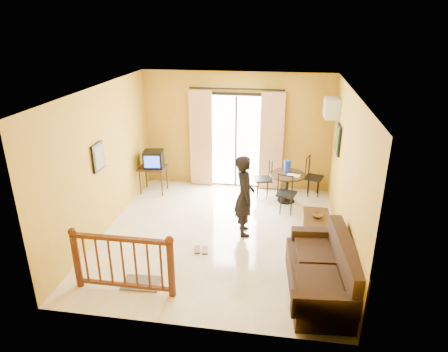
% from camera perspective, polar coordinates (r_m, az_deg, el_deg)
% --- Properties ---
extents(ground, '(5.00, 5.00, 0.00)m').
position_cam_1_polar(ground, '(7.85, -0.69, -8.38)').
color(ground, beige).
rests_on(ground, ground).
extents(room_shell, '(5.00, 5.00, 5.00)m').
position_cam_1_polar(room_shell, '(7.15, -0.75, 3.50)').
color(room_shell, white).
rests_on(room_shell, ground).
extents(balcony_door, '(2.25, 0.14, 2.46)m').
position_cam_1_polar(balcony_door, '(9.60, 1.71, 5.09)').
color(balcony_door, black).
rests_on(balcony_door, ground).
extents(tv_table, '(0.64, 0.53, 0.63)m').
position_cam_1_polar(tv_table, '(9.64, -10.10, 0.85)').
color(tv_table, black).
rests_on(tv_table, ground).
extents(television, '(0.50, 0.46, 0.40)m').
position_cam_1_polar(television, '(9.53, -10.05, 2.40)').
color(television, black).
rests_on(television, tv_table).
extents(picture_left, '(0.05, 0.42, 0.52)m').
position_cam_1_polar(picture_left, '(7.70, -17.52, 2.60)').
color(picture_left, black).
rests_on(picture_left, room_shell).
extents(dining_table, '(0.80, 0.80, 0.67)m').
position_cam_1_polar(dining_table, '(9.11, 9.00, -0.55)').
color(dining_table, black).
rests_on(dining_table, ground).
extents(water_jug, '(0.15, 0.15, 0.28)m').
position_cam_1_polar(water_jug, '(9.11, 9.03, 1.39)').
color(water_jug, '#1431BB').
rests_on(water_jug, dining_table).
extents(serving_tray, '(0.32, 0.24, 0.02)m').
position_cam_1_polar(serving_tray, '(8.96, 9.90, 0.07)').
color(serving_tray, beige).
rests_on(serving_tray, dining_table).
extents(dining_chairs, '(1.67, 1.53, 0.95)m').
position_cam_1_polar(dining_chairs, '(9.31, 8.95, -3.57)').
color(dining_chairs, black).
rests_on(dining_chairs, ground).
extents(air_conditioner, '(0.31, 0.60, 0.40)m').
position_cam_1_polar(air_conditioner, '(8.87, 15.08, 9.38)').
color(air_conditioner, silver).
rests_on(air_conditioner, room_shell).
extents(botanical_print, '(0.05, 0.50, 0.60)m').
position_cam_1_polar(botanical_print, '(8.38, 15.98, 5.04)').
color(botanical_print, black).
rests_on(botanical_print, room_shell).
extents(coffee_table, '(0.49, 0.88, 0.39)m').
position_cam_1_polar(coffee_table, '(7.92, 13.06, -6.56)').
color(coffee_table, black).
rests_on(coffee_table, ground).
extents(bowl, '(0.23, 0.23, 0.06)m').
position_cam_1_polar(bowl, '(7.84, 13.16, -5.53)').
color(bowl, brown).
rests_on(bowl, coffee_table).
extents(sofa, '(1.03, 1.98, 0.91)m').
position_cam_1_polar(sofa, '(6.37, 14.12, -13.50)').
color(sofa, black).
rests_on(sofa, ground).
extents(standing_person, '(0.52, 0.66, 1.60)m').
position_cam_1_polar(standing_person, '(7.57, 2.94, -2.82)').
color(standing_person, black).
rests_on(standing_person, ground).
extents(stair_balustrade, '(1.63, 0.13, 1.04)m').
position_cam_1_polar(stair_balustrade, '(6.30, -14.30, -11.48)').
color(stair_balustrade, '#471E0F').
rests_on(stair_balustrade, ground).
extents(doormat, '(0.62, 0.43, 0.02)m').
position_cam_1_polar(doormat, '(6.70, -11.66, -14.73)').
color(doormat, '#575045').
rests_on(doormat, ground).
extents(sandals, '(0.28, 0.26, 0.03)m').
position_cam_1_polar(sandals, '(7.37, -3.26, -10.50)').
color(sandals, brown).
rests_on(sandals, ground).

